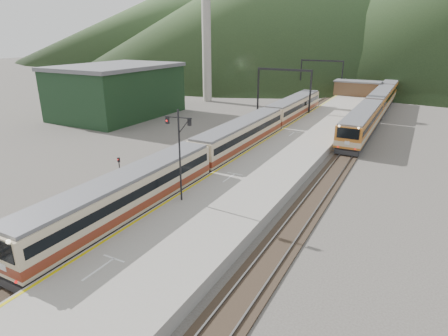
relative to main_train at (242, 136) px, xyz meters
The scene contains 15 objects.
track_main 7.62m from the main_train, 90.00° to the left, with size 2.60×200.00×0.23m.
track_far 9.12m from the main_train, 124.14° to the left, with size 2.60×200.00×0.23m.
track_second 13.80m from the main_train, 32.67° to the left, with size 2.60×200.00×0.23m.
platform 7.90m from the main_train, 43.83° to the left, with size 8.00×100.00×1.00m, color gray.
gantry_near 22.84m from the main_train, 97.26° to the left, with size 9.55×0.25×8.00m.
gantry_far 47.60m from the main_train, 93.44° to the left, with size 9.55×0.25×8.00m.
warehouse 29.62m from the main_train, 161.49° to the left, with size 14.50×20.50×8.60m.
smokestack 38.94m from the main_train, 126.83° to the left, with size 1.80×1.80×30.00m, color #9E998E.
station_shed 45.72m from the main_train, 82.96° to the left, with size 9.40×4.40×3.10m.
hill_d 240.95m from the main_train, 120.06° to the left, with size 200.00×200.00×55.00m, color #314927.
main_train is the anchor object (origin of this frame).
second_train 36.69m from the main_train, 71.73° to the left, with size 3.03×62.03×3.69m.
signal_mast 17.23m from the main_train, 80.91° to the right, with size 2.19×0.47×7.25m.
short_signal_b 3.50m from the main_train, 129.98° to the left, with size 0.26×0.23×2.27m.
short_signal_c 15.24m from the main_train, 115.40° to the right, with size 0.23×0.18×2.27m.
Camera 1 is at (18.41, -6.43, 13.47)m, focal length 30.00 mm.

